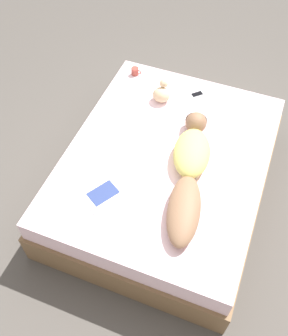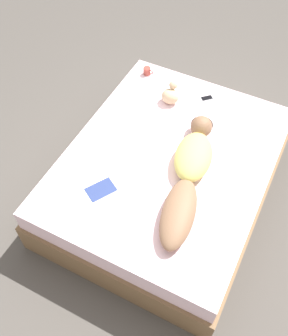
# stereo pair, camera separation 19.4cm
# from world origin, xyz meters

# --- Properties ---
(ground_plane) EXTENTS (12.00, 12.00, 0.00)m
(ground_plane) POSITION_xyz_m (0.00, 0.00, 0.00)
(ground_plane) COLOR #4C4742
(bed) EXTENTS (1.75, 2.21, 0.56)m
(bed) POSITION_xyz_m (0.00, 0.00, 0.28)
(bed) COLOR brown
(bed) RESTS_ON ground_plane
(person) EXTENTS (0.50, 1.37, 0.19)m
(person) POSITION_xyz_m (0.24, -0.12, 0.65)
(person) COLOR brown
(person) RESTS_ON bed
(open_magazine) EXTENTS (0.58, 0.53, 0.01)m
(open_magazine) POSITION_xyz_m (-0.45, -0.51, 0.57)
(open_magazine) COLOR white
(open_magazine) RESTS_ON bed
(coffee_mug) EXTENTS (0.11, 0.07, 0.08)m
(coffee_mug) POSITION_xyz_m (-0.67, 0.90, 0.60)
(coffee_mug) COLOR #993D33
(coffee_mug) RESTS_ON bed
(cell_phone) EXTENTS (0.14, 0.14, 0.01)m
(cell_phone) POSITION_xyz_m (0.02, 0.84, 0.57)
(cell_phone) COLOR silver
(cell_phone) RESTS_ON bed
(plush_toy) EXTENTS (0.17, 0.18, 0.21)m
(plush_toy) POSITION_xyz_m (-0.28, 0.64, 0.65)
(plush_toy) COLOR #D1B289
(plush_toy) RESTS_ON bed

